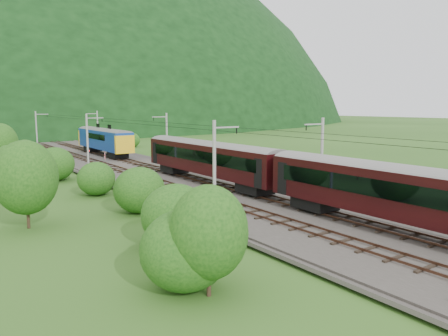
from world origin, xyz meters
TOP-DOWN VIEW (x-y plane):
  - ground at (0.00, 0.00)m, footprint 600.00×600.00m
  - railbed at (0.00, 10.00)m, footprint 14.00×220.00m
  - track_left at (-2.40, 10.00)m, footprint 2.40×220.00m
  - track_right at (2.40, 10.00)m, footprint 2.40×220.00m
  - catenary_left at (-6.12, 32.00)m, footprint 2.54×192.28m
  - catenary_right at (6.12, 32.00)m, footprint 2.54×192.28m
  - overhead_wires at (0.00, 10.00)m, footprint 4.83×198.00m
  - train at (2.40, -11.34)m, footprint 3.33×134.44m
  - hazard_post_near at (-0.48, 50.01)m, footprint 0.14×0.14m
  - hazard_post_far at (0.12, 43.05)m, footprint 0.14×0.14m
  - signal at (-3.39, 40.44)m, footprint 0.23×0.23m
  - vegetation_left at (-13.94, 16.82)m, footprint 13.80×147.92m
  - vegetation_right at (12.91, 26.15)m, footprint 6.43×108.38m

SIDE VIEW (x-z plane):
  - ground at x=0.00m, z-range 0.00..0.00m
  - railbed at x=0.00m, z-range 0.00..0.30m
  - track_left at x=-2.40m, z-range 0.24..0.51m
  - track_right at x=2.40m, z-range 0.24..0.51m
  - hazard_post_far at x=0.12m, z-range 0.30..1.58m
  - hazard_post_near at x=-0.48m, z-range 0.30..1.64m
  - vegetation_right at x=12.91m, z-range -0.22..2.80m
  - signal at x=-3.39m, z-range 0.48..2.57m
  - vegetation_left at x=-13.94m, z-range -0.99..5.90m
  - train at x=2.40m, z-range 0.98..6.79m
  - catenary_left at x=-6.12m, z-range 0.50..8.50m
  - catenary_right at x=6.12m, z-range 0.50..8.50m
  - overhead_wires at x=0.00m, z-range 7.08..7.12m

